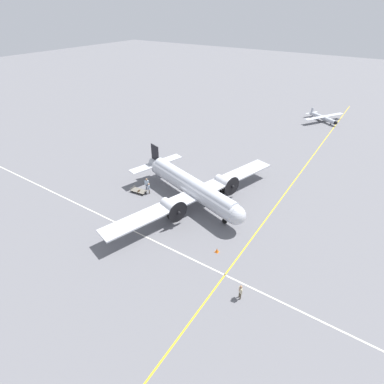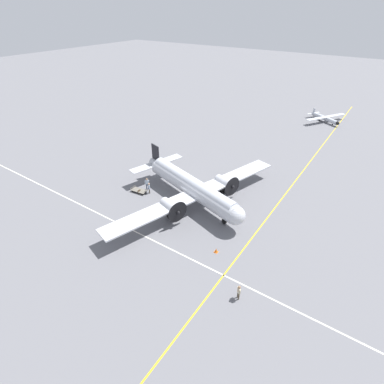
% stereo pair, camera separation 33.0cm
% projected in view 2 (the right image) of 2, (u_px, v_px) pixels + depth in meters
% --- Properties ---
extents(ground_plane, '(300.00, 300.00, 0.00)m').
position_uv_depth(ground_plane, '(192.00, 201.00, 41.02)').
color(ground_plane, slate).
extents(apron_line_eastwest, '(120.00, 0.16, 0.01)m').
position_uv_depth(apron_line_eastwest, '(260.00, 227.00, 36.29)').
color(apron_line_eastwest, gold).
rests_on(apron_line_eastwest, ground_plane).
extents(apron_line_northsouth, '(0.16, 120.00, 0.01)m').
position_uv_depth(apron_line_northsouth, '(148.00, 238.00, 34.67)').
color(apron_line_northsouth, silver).
rests_on(apron_line_northsouth, ground_plane).
extents(airliner_main, '(26.73, 18.87, 5.43)m').
position_uv_depth(airliner_main, '(194.00, 188.00, 39.48)').
color(airliner_main, silver).
rests_on(airliner_main, ground_plane).
extents(crew_foreground, '(0.39, 0.46, 1.65)m').
position_uv_depth(crew_foreground, '(239.00, 291.00, 27.08)').
color(crew_foreground, '#473D2D').
rests_on(crew_foreground, ground_plane).
extents(passenger_boarding, '(0.40, 0.45, 1.64)m').
position_uv_depth(passenger_boarding, '(149.00, 187.00, 42.31)').
color(passenger_boarding, '#473D2D').
rests_on(passenger_boarding, ground_plane).
extents(ramp_agent, '(0.46, 0.47, 1.80)m').
position_uv_depth(ramp_agent, '(147.00, 183.00, 43.14)').
color(ramp_agent, navy).
rests_on(ramp_agent, ground_plane).
extents(suitcase_near_door, '(0.46, 0.12, 0.53)m').
position_uv_depth(suitcase_near_door, '(139.00, 192.00, 42.69)').
color(suitcase_near_door, '#47331E').
rests_on(suitcase_near_door, ground_plane).
extents(baggage_cart, '(1.36, 2.36, 0.56)m').
position_uv_depth(baggage_cart, '(139.00, 190.00, 42.91)').
color(baggage_cart, '#6B665B').
rests_on(baggage_cart, ground_plane).
extents(light_aircraft_distant, '(9.78, 7.84, 2.07)m').
position_uv_depth(light_aircraft_distant, '(325.00, 118.00, 67.81)').
color(light_aircraft_distant, '#B7BCC6').
rests_on(light_aircraft_distant, ground_plane).
extents(traffic_cone, '(0.40, 0.40, 0.52)m').
position_uv_depth(traffic_cone, '(216.00, 250.00, 32.59)').
color(traffic_cone, orange).
rests_on(traffic_cone, ground_plane).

